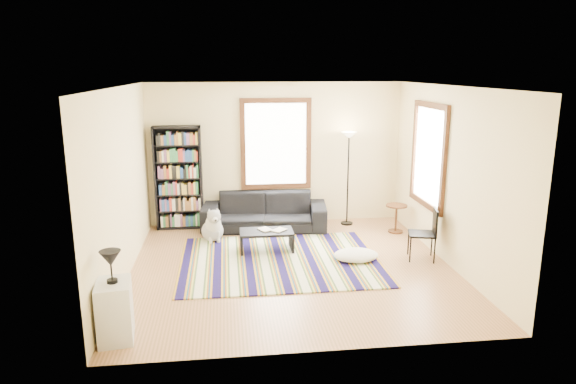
{
  "coord_description": "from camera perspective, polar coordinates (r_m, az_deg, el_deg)",
  "views": [
    {
      "loc": [
        -0.99,
        -7.53,
        3.06
      ],
      "look_at": [
        0.0,
        0.5,
        1.1
      ],
      "focal_mm": 32.0,
      "sensor_mm": 36.0,
      "label": 1
    }
  ],
  "objects": [
    {
      "name": "floor_cushion",
      "position": [
        8.49,
        7.57,
        -6.97
      ],
      "size": [
        0.84,
        0.7,
        0.18
      ],
      "primitive_type": "ellipsoid",
      "rotation": [
        0.0,
        0.0,
        -0.22
      ],
      "color": "white",
      "rests_on": "floor"
    },
    {
      "name": "coffee_table",
      "position": [
        8.82,
        -2.4,
        -5.44
      ],
      "size": [
        1.0,
        0.71,
        0.36
      ],
      "primitive_type": "cube",
      "rotation": [
        0.0,
        0.0,
        -0.26
      ],
      "color": "black",
      "rests_on": "floor"
    },
    {
      "name": "table_lamp",
      "position": [
        6.13,
        -19.07,
        -7.87
      ],
      "size": [
        0.27,
        0.27,
        0.38
      ],
      "primitive_type": null,
      "rotation": [
        0.0,
        0.0,
        0.14
      ],
      "color": "black",
      "rests_on": "white_cabinet"
    },
    {
      "name": "sofa",
      "position": [
        9.98,
        -2.63,
        -2.16
      ],
      "size": [
        2.48,
        1.21,
        0.7
      ],
      "primitive_type": "imported",
      "rotation": [
        0.0,
        0.0,
        -0.12
      ],
      "color": "black",
      "rests_on": "floor"
    },
    {
      "name": "wall_right",
      "position": [
        8.48,
        17.8,
        1.68
      ],
      "size": [
        0.1,
        5.0,
        2.8
      ],
      "primitive_type": "cube",
      "color": "beige",
      "rests_on": "floor"
    },
    {
      "name": "dog",
      "position": [
        9.39,
        -8.42,
        -3.55
      ],
      "size": [
        0.56,
        0.7,
        0.62
      ],
      "primitive_type": null,
      "rotation": [
        0.0,
        0.0,
        0.19
      ],
      "color": "silver",
      "rests_on": "floor"
    },
    {
      "name": "book_b",
      "position": [
        8.82,
        -1.46,
        -4.14
      ],
      "size": [
        0.3,
        0.31,
        0.02
      ],
      "primitive_type": "imported",
      "rotation": [
        0.0,
        0.0,
        -0.76
      ],
      "color": "beige",
      "rests_on": "coffee_table"
    },
    {
      "name": "bookshelf",
      "position": [
        10.1,
        -12.06,
        1.55
      ],
      "size": [
        0.9,
        0.3,
        2.0
      ],
      "primitive_type": "cube",
      "color": "black",
      "rests_on": "floor"
    },
    {
      "name": "white_cabinet",
      "position": [
        6.35,
        -18.68,
        -12.42
      ],
      "size": [
        0.44,
        0.54,
        0.7
      ],
      "primitive_type": "cube",
      "rotation": [
        0.0,
        0.0,
        0.12
      ],
      "color": "silver",
      "rests_on": "floor"
    },
    {
      "name": "window_right",
      "position": [
        9.14,
        15.37,
        3.93
      ],
      "size": [
        0.06,
        1.2,
        1.6
      ],
      "primitive_type": "cube",
      "color": "white",
      "rests_on": "wall_right"
    },
    {
      "name": "wall_left",
      "position": [
        7.87,
        -18.3,
        0.74
      ],
      "size": [
        0.1,
        5.0,
        2.8
      ],
      "primitive_type": "cube",
      "color": "beige",
      "rests_on": "floor"
    },
    {
      "name": "wall_front",
      "position": [
        5.34,
        4.01,
        -4.52
      ],
      "size": [
        5.0,
        0.1,
        2.8
      ],
      "primitive_type": "cube",
      "color": "beige",
      "rests_on": "floor"
    },
    {
      "name": "floor_lamp",
      "position": [
        10.19,
        6.67,
        1.46
      ],
      "size": [
        0.32,
        0.32,
        1.86
      ],
      "primitive_type": null,
      "rotation": [
        0.0,
        0.0,
        -0.05
      ],
      "color": "black",
      "rests_on": "floor"
    },
    {
      "name": "wall_back",
      "position": [
        10.26,
        -1.4,
        4.3
      ],
      "size": [
        5.0,
        0.1,
        2.8
      ],
      "primitive_type": "cube",
      "color": "beige",
      "rests_on": "floor"
    },
    {
      "name": "book_a",
      "position": [
        8.76,
        -3.06,
        -4.28
      ],
      "size": [
        0.3,
        0.27,
        0.02
      ],
      "primitive_type": "imported",
      "rotation": [
        0.0,
        0.0,
        0.5
      ],
      "color": "beige",
      "rests_on": "coffee_table"
    },
    {
      "name": "folding_chair",
      "position": [
        8.65,
        14.66,
        -4.54
      ],
      "size": [
        0.51,
        0.5,
        0.86
      ],
      "primitive_type": "cube",
      "rotation": [
        0.0,
        0.0,
        -0.26
      ],
      "color": "black",
      "rests_on": "floor"
    },
    {
      "name": "side_table",
      "position": [
        9.99,
        11.91,
        -2.9
      ],
      "size": [
        0.44,
        0.44,
        0.54
      ],
      "primitive_type": "cylinder",
      "rotation": [
        0.0,
        0.0,
        0.1
      ],
      "color": "#482312",
      "rests_on": "floor"
    },
    {
      "name": "ceiling",
      "position": [
        7.6,
        0.47,
        12.04
      ],
      "size": [
        5.0,
        5.0,
        0.1
      ],
      "primitive_type": "cube",
      "color": "white",
      "rests_on": "floor"
    },
    {
      "name": "window_back",
      "position": [
        10.15,
        -1.36,
        5.35
      ],
      "size": [
        1.2,
        0.06,
        1.6
      ],
      "primitive_type": "cube",
      "color": "white",
      "rests_on": "wall_back"
    },
    {
      "name": "floor",
      "position": [
        8.21,
        0.43,
        -8.65
      ],
      "size": [
        5.0,
        5.0,
        0.1
      ],
      "primitive_type": "cube",
      "color": "tan",
      "rests_on": "ground"
    },
    {
      "name": "rug",
      "position": [
        8.42,
        -0.92,
        -7.62
      ],
      "size": [
        3.2,
        2.56,
        0.02
      ],
      "primitive_type": "cube",
      "color": "#130D41",
      "rests_on": "floor"
    }
  ]
}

